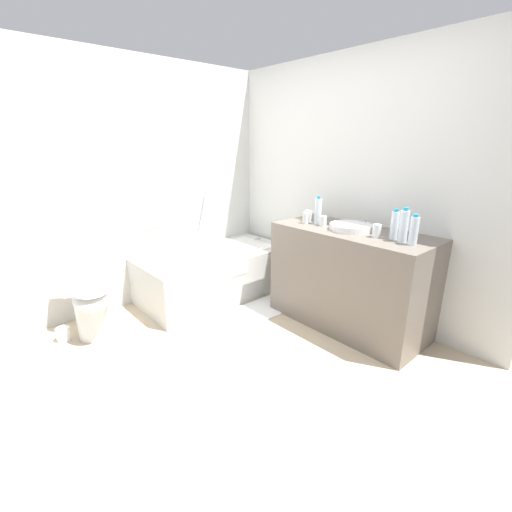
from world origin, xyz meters
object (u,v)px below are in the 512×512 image
(drinking_glass_0, at_px, (308,216))
(water_bottle_1, at_px, (404,226))
(toilet_paper_roll, at_px, (63,334))
(bathtub, at_px, (215,272))
(drinking_glass_1, at_px, (377,231))
(drinking_glass_2, at_px, (306,218))
(water_bottle_3, at_px, (395,225))
(toilet, at_px, (90,300))
(water_bottle_0, at_px, (318,211))
(drinking_glass_3, at_px, (323,221))
(sink_faucet, at_px, (365,223))
(water_bottle_2, at_px, (414,231))
(bath_mat, at_px, (262,309))
(sink_basin, at_px, (351,227))

(drinking_glass_0, bearing_deg, water_bottle_1, -91.92)
(toilet_paper_roll, bearing_deg, bathtub, -2.45)
(bathtub, distance_m, drinking_glass_1, 1.78)
(bathtub, height_order, drinking_glass_2, bathtub)
(water_bottle_1, xyz_separation_m, water_bottle_3, (0.03, 0.08, -0.01))
(bathtub, bearing_deg, toilet, 179.82)
(water_bottle_0, relative_size, drinking_glass_3, 2.86)
(sink_faucet, relative_size, water_bottle_0, 0.60)
(drinking_glass_0, xyz_separation_m, drinking_glass_1, (-0.06, -0.75, 0.00))
(toilet, bearing_deg, water_bottle_3, 51.44)
(toilet, relative_size, drinking_glass_2, 6.50)
(water_bottle_2, bearing_deg, water_bottle_1, 74.03)
(water_bottle_3, xyz_separation_m, drinking_glass_3, (-0.05, 0.64, -0.07))
(drinking_glass_0, bearing_deg, bath_mat, 150.69)
(water_bottle_3, height_order, drinking_glass_2, water_bottle_3)
(toilet, bearing_deg, drinking_glass_1, 52.58)
(sink_basin, relative_size, drinking_glass_3, 4.04)
(bath_mat, bearing_deg, toilet, 155.99)
(sink_basin, height_order, bath_mat, sink_basin)
(water_bottle_2, bearing_deg, bath_mat, 104.60)
(bathtub, relative_size, water_bottle_1, 6.13)
(sink_basin, xyz_separation_m, drinking_glass_2, (-0.10, 0.42, 0.02))
(water_bottle_0, xyz_separation_m, water_bottle_1, (-0.00, -0.81, 0.00))
(drinking_glass_2, bearing_deg, drinking_glass_1, -86.65)
(water_bottle_1, bearing_deg, water_bottle_3, 72.78)
(sink_basin, bearing_deg, bathtub, 111.44)
(water_bottle_0, relative_size, drinking_glass_2, 2.52)
(bath_mat, relative_size, toilet_paper_roll, 5.73)
(water_bottle_2, relative_size, bath_mat, 0.34)
(drinking_glass_0, relative_size, bath_mat, 0.15)
(toilet, height_order, drinking_glass_3, drinking_glass_3)
(drinking_glass_1, bearing_deg, toilet_paper_roll, 140.03)
(water_bottle_1, relative_size, bath_mat, 0.38)
(drinking_glass_0, distance_m, bath_mat, 1.03)
(bathtub, relative_size, drinking_glass_0, 15.46)
(water_bottle_0, height_order, bath_mat, water_bottle_0)
(toilet, distance_m, drinking_glass_1, 2.43)
(sink_basin, height_order, water_bottle_2, water_bottle_2)
(drinking_glass_2, bearing_deg, sink_faucet, -53.43)
(sink_faucet, height_order, toilet_paper_roll, sink_faucet)
(water_bottle_2, xyz_separation_m, water_bottle_3, (0.05, 0.18, 0.00))
(bathtub, relative_size, drinking_glass_2, 15.73)
(drinking_glass_3, bearing_deg, water_bottle_0, 74.37)
(bathtub, bearing_deg, water_bottle_2, -76.37)
(drinking_glass_2, bearing_deg, water_bottle_2, -87.70)
(water_bottle_1, height_order, drinking_glass_2, water_bottle_1)
(water_bottle_0, xyz_separation_m, bath_mat, (-0.35, 0.35, -1.00))
(sink_basin, distance_m, drinking_glass_3, 0.26)
(sink_basin, xyz_separation_m, bath_mat, (-0.39, 0.69, -0.91))
(water_bottle_0, distance_m, water_bottle_1, 0.81)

